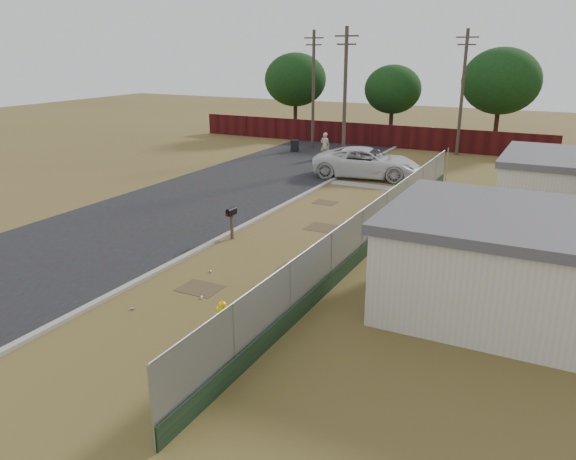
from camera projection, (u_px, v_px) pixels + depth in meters
The scene contains 13 objects.
ground at pixel (289, 247), 22.72m from camera, with size 120.00×120.00×0.00m, color brown.
street at pixel (247, 187), 32.45m from camera, with size 15.10×60.00×0.12m.
chainlink_fence at pixel (371, 232), 22.00m from camera, with size 0.10×27.06×2.02m.
privacy_fence at pixel (361, 134), 46.21m from camera, with size 30.00×0.12×1.80m, color #3F0E0D.
utility_poles at pixel (373, 91), 40.36m from camera, with size 12.60×8.24×9.00m.
houses at pixel (561, 222), 20.71m from camera, with size 9.30×17.24×3.10m.
horizon_trees at pixel (445, 92), 40.89m from camera, with size 33.32×31.94×7.78m.
fire_hydrant at pixel (223, 316), 15.98m from camera, with size 0.47×0.47×0.91m.
mailbox at pixel (231, 214), 23.38m from camera, with size 0.23×0.59×1.36m.
pickup_truck at pixel (367, 163), 34.74m from camera, with size 3.03×6.58×1.83m, color silver.
pedestrian at pixel (325, 146), 40.52m from camera, with size 0.69×0.45×1.89m, color #BEB58B.
trash_bin at pixel (295, 146), 43.52m from camera, with size 0.67×0.67×0.89m.
scattered_litter at pixel (249, 270), 20.30m from camera, with size 3.55×11.08×0.07m.
Camera 1 is at (9.67, -19.07, 7.71)m, focal length 35.00 mm.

